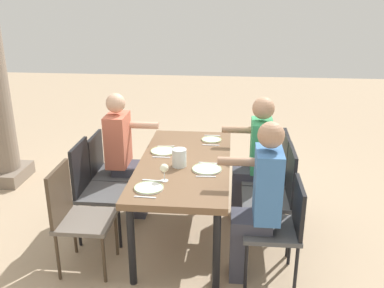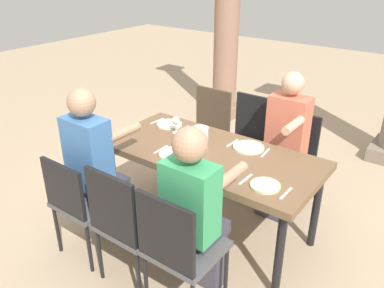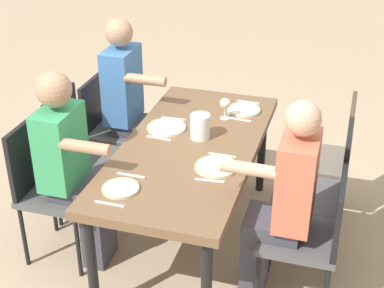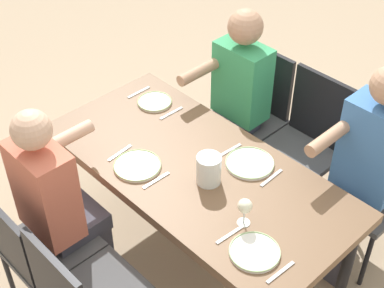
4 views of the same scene
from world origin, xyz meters
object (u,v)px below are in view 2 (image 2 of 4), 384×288
chair_west_north (207,127)px  chair_west_south (80,200)px  diner_guest_third (196,211)px  plate_1 (175,154)px  chair_east_north (290,153)px  chair_east_south (178,246)px  dining_table (210,159)px  water_pitcher (200,138)px  stone_column_near (227,7)px  plate_3 (265,185)px  diner_woman_green (284,142)px  diner_man_white (97,165)px  chair_mid_south (126,220)px  plate_0 (169,124)px  wine_glass_0 (176,121)px  chair_mid_north (248,138)px  plate_2 (249,147)px

chair_west_north → chair_west_south: bearing=-90.0°
diner_guest_third → plate_1: (-0.52, 0.43, 0.07)m
chair_west_north → chair_east_north: (0.94, -0.01, -0.01)m
chair_west_north → chair_east_south: bearing=-60.6°
dining_table → water_pitcher: 0.19m
stone_column_near → chair_west_north: bearing=-64.0°
chair_east_south → plate_3: (0.26, 0.62, 0.23)m
chair_west_south → diner_woman_green: diner_woman_green is taller
dining_table → chair_east_north: bearing=68.0°
diner_guest_third → chair_east_south: bearing=-90.9°
diner_woman_green → plate_3: size_ratio=6.16×
chair_east_south → diner_man_white: diner_man_white is taller
chair_west_south → stone_column_near: size_ratio=0.28×
chair_west_north → diner_woman_green: (0.94, -0.19, 0.17)m
dining_table → chair_mid_south: chair_mid_south is taller
chair_east_north → diner_woman_green: (0.00, -0.19, 0.18)m
chair_mid_south → chair_east_north: chair_mid_south is taller
plate_1 → diner_man_white: bearing=-134.7°
plate_0 → chair_mid_south: bearing=-65.3°
wine_glass_0 → chair_mid_north: bearing=65.6°
dining_table → diner_woman_green: (0.34, 0.64, 0.00)m
stone_column_near → plate_3: bearing=-53.1°
diner_guest_third → plate_2: 0.89m
plate_3 → wine_glass_0: bearing=162.0°
stone_column_near → plate_0: bearing=-70.6°
diner_man_white → plate_3: 1.27m
plate_0 → plate_2: bearing=0.7°
dining_table → plate_1: size_ratio=6.70×
chair_east_north → plate_3: size_ratio=4.10×
chair_mid_south → plate_2: 1.14m
chair_west_north → wine_glass_0: bearing=-76.8°
chair_east_south → plate_1: size_ratio=3.59×
chair_west_south → dining_table: bearing=53.8°
chair_east_north → plate_2: chair_east_north is taller
chair_west_north → water_pitcher: (0.49, -0.80, 0.31)m
diner_guest_third → plate_2: bearing=97.8°
chair_east_south → plate_3: chair_east_south is taller
chair_east_north → water_pitcher: (-0.45, -0.79, 0.32)m
chair_east_north → diner_man_white: size_ratio=0.64×
chair_west_north → diner_woman_green: diner_woman_green is taller
chair_east_north → wine_glass_0: size_ratio=5.72×
plate_0 → plate_3: size_ratio=1.12×
chair_mid_south → stone_column_near: size_ratio=0.30×
chair_west_north → diner_woman_green: 0.98m
plate_2 → chair_mid_north: bearing=118.4°
dining_table → chair_west_south: size_ratio=2.04×
chair_east_south → wine_glass_0: (-0.77, 0.95, 0.33)m
dining_table → chair_mid_north: 0.86m
chair_east_north → chair_east_south: bearing=-90.0°
plate_1 → chair_mid_south: bearing=-83.8°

